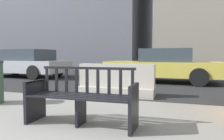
{
  "coord_description": "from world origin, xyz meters",
  "views": [
    {
      "loc": [
        1.92,
        -2.32,
        1.06
      ],
      "look_at": [
        0.42,
        2.14,
        0.75
      ],
      "focal_mm": 35.0,
      "sensor_mm": 36.0,
      "label": 1
    }
  ],
  "objects": [
    {
      "name": "ground_plane",
      "position": [
        0.0,
        0.0,
        0.0
      ],
      "size": [
        200.0,
        200.0,
        0.0
      ],
      "primitive_type": "plane",
      "color": "gray"
    },
    {
      "name": "car_sedan_mid",
      "position": [
        -5.61,
        6.51,
        0.69
      ],
      "size": [
        4.6,
        2.14,
        1.35
      ],
      "color": "#B7B7BC",
      "rests_on": "ground"
    },
    {
      "name": "street_bench",
      "position": [
        0.42,
        0.67,
        0.4
      ],
      "size": [
        1.7,
        0.56,
        0.88
      ],
      "color": "black",
      "rests_on": "ground"
    },
    {
      "name": "street_asphalt",
      "position": [
        0.0,
        8.7,
        0.0
      ],
      "size": [
        120.0,
        12.0,
        0.01
      ],
      "primitive_type": "cube",
      "color": "#28282B",
      "rests_on": "ground"
    },
    {
      "name": "jersey_barrier_centre",
      "position": [
        0.21,
        3.16,
        0.34
      ],
      "size": [
        2.02,
        0.75,
        0.84
      ],
      "color": "#ADA89E",
      "rests_on": "ground"
    },
    {
      "name": "car_taxi_near",
      "position": [
        1.1,
        6.54,
        0.66
      ],
      "size": [
        4.42,
        2.06,
        1.33
      ],
      "color": "#DBC64C",
      "rests_on": "ground"
    }
  ]
}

